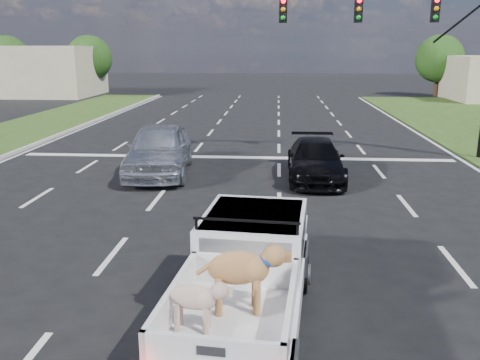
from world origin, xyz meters
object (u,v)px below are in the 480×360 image
Objects in this scene: traffic_signal at (428,34)px; black_coupe at (315,160)px; pickup_truck at (245,279)px; silver_sedan at (159,149)px.

traffic_signal is 2.08× the size of black_coupe.
traffic_signal is at bearing 41.11° from black_coupe.
black_coupe is (1.71, 9.47, -0.20)m from pickup_truck.
traffic_signal reaches higher than silver_sedan.
silver_sedan reaches higher than black_coupe.
traffic_signal is 1.81× the size of silver_sedan.
black_coupe is at bearing -139.26° from traffic_signal.
silver_sedan is at bearing -160.70° from traffic_signal.
pickup_truck is at bearing -114.47° from traffic_signal.
black_coupe is (5.28, -0.33, -0.22)m from silver_sedan.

